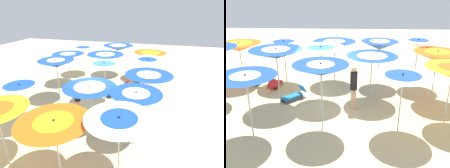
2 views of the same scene
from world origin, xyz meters
The scene contains 19 objects.
ground centered at (0.00, 0.00, -0.02)m, with size 38.96×38.96×0.04m, color beige.
beach_umbrella_0 centered at (2.24, -4.39, 2.22)m, with size 1.94×1.94×2.47m.
beach_umbrella_1 centered at (2.41, -2.49, 2.08)m, with size 1.90×1.90×2.36m.
beach_umbrella_2 centered at (2.66, -0.15, 2.02)m, with size 2.26×2.26×2.27m.
beach_umbrella_3 centered at (2.35, 2.44, 2.07)m, with size 2.25×2.25×2.31m.
beach_umbrella_4 centered at (2.30, 4.80, 1.94)m, with size 2.30×2.30×2.20m.
beach_umbrella_5 centered at (0.51, -4.81, 2.06)m, with size 2.08×2.08×2.33m.
beach_umbrella_6 centered at (0.41, -1.95, 1.92)m, with size 2.26×2.26×2.14m.
beach_umbrella_7 centered at (0.33, 0.30, 2.28)m, with size 2.11×2.11×2.51m.
beach_umbrella_8 centered at (-0.18, 2.13, 2.27)m, with size 2.24×2.24×2.53m.
beach_umbrella_9 centered at (-0.09, 5.00, 2.30)m, with size 2.24×2.24×2.55m.
beach_umbrella_11 centered at (-2.36, -2.76, 1.98)m, with size 2.05×2.05×2.24m.
beach_umbrella_12 centered at (-2.30, 0.01, 2.30)m, with size 1.95×1.95×2.57m.
beach_umbrella_13 centered at (-2.88, 2.42, 2.10)m, with size 2.07×2.07×2.33m.
beach_umbrella_14 centered at (-2.68, 4.47, 2.14)m, with size 2.06×2.06×2.37m.
lounger_0 centered at (0.13, 1.58, 0.20)m, with size 1.15×1.10×0.63m.
lounger_1 centered at (1.49, 2.80, 0.21)m, with size 1.29×0.52×0.62m.
lounger_2 centered at (1.88, 4.12, 0.20)m, with size 0.97×1.28×0.60m.
beachgoer_0 centered at (-0.61, -1.15, 1.01)m, with size 0.30×0.30×1.90m.
Camera 1 is at (3.20, -8.53, 5.16)m, focal length 29.90 mm.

